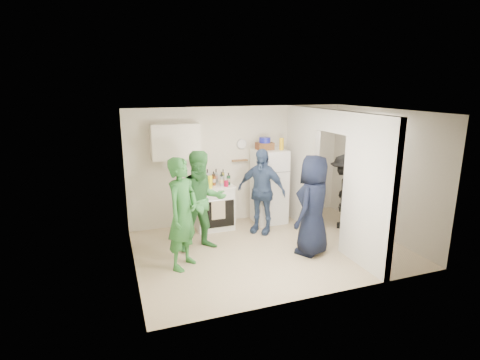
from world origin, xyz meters
The scene contains 39 objects.
floor centered at (0.00, 0.00, 0.00)m, with size 4.80×4.80×0.00m, color #CDB591.
wall_back centered at (0.00, 1.70, 1.25)m, with size 4.80×4.80×0.00m, color silver.
wall_front centered at (0.00, -1.70, 1.25)m, with size 4.80×4.80×0.00m, color silver.
wall_left centered at (-2.40, 0.00, 1.25)m, with size 3.40×3.40×0.00m, color silver.
wall_right centered at (2.40, 0.00, 1.25)m, with size 3.40×3.40×0.00m, color silver.
ceiling centered at (0.00, 0.00, 2.50)m, with size 4.80×4.80×0.00m, color white.
partition_pier_back centered at (1.20, 1.10, 1.25)m, with size 0.12×1.20×2.50m, color silver.
partition_pier_front centered at (1.20, -1.10, 1.25)m, with size 0.12×1.20×2.50m, color silver.
partition_header centered at (1.20, 0.00, 2.30)m, with size 0.12×1.00×0.40m, color silver.
stove centered at (-0.69, 1.37, 0.47)m, with size 0.78×0.65×0.93m, color white.
upper_cabinet centered at (-1.40, 1.52, 1.85)m, with size 0.95×0.34×0.70m, color silver.
fridge centered at (0.57, 1.34, 0.80)m, with size 0.66×0.64×1.60m, color white.
wicker_basket centered at (0.47, 1.39, 1.68)m, with size 0.35×0.25×0.15m, color brown.
blue_bowl centered at (0.47, 1.39, 1.81)m, with size 0.24×0.24×0.11m, color #161A98.
yellow_cup_stack_top centered at (0.79, 1.24, 1.73)m, with size 0.09×0.09×0.25m, color yellow.
wall_clock centered at (0.05, 1.68, 1.70)m, with size 0.22×0.22×0.03m, color white.
spice_shelf centered at (0.00, 1.65, 1.35)m, with size 0.35×0.08×0.03m, color olive.
nook_window centered at (2.38, 0.20, 1.65)m, with size 0.03×0.70×0.80m, color black.
nook_window_frame centered at (2.36, 0.20, 1.65)m, with size 0.04×0.76×0.86m, color white.
nook_valance centered at (2.34, 0.20, 2.00)m, with size 0.04×0.82×0.18m, color white.
yellow_cup_stack_stove centered at (-0.81, 1.15, 1.06)m, with size 0.09×0.09×0.25m, color #FFF815.
red_cup centered at (-0.47, 1.17, 0.99)m, with size 0.09×0.09×0.12m, color #AF0B32.
person_green_left centered at (-1.62, -0.15, 0.92)m, with size 0.67×0.44×1.84m, color #2D712D.
person_green_center centered at (-1.16, 0.41, 0.91)m, with size 0.89×0.69×1.83m, color #3D8B43.
person_denim centered at (0.16, 0.84, 0.86)m, with size 1.01×0.42×1.73m, color #354D75.
person_navy centered at (0.63, -0.39, 0.89)m, with size 0.87×0.57×1.78m, color black.
person_nook centered at (1.88, 0.52, 0.78)m, with size 1.00×0.58×1.55m, color black.
bottle_a centered at (-0.96, 1.48, 1.08)m, with size 0.08×0.08×0.29m, color brown.
bottle_b centered at (-0.88, 1.30, 1.08)m, with size 0.07×0.07×0.28m, color #153F15.
bottle_c centered at (-0.76, 1.52, 1.09)m, with size 0.07×0.07×0.31m, color silver.
bottle_d centered at (-0.67, 1.33, 1.06)m, with size 0.07×0.07×0.26m, color brown.
bottle_e centered at (-0.57, 1.54, 1.08)m, with size 0.07×0.07×0.29m, color #A0ABB1.
bottle_f centered at (-0.50, 1.38, 1.06)m, with size 0.07×0.07×0.26m, color #163C21.
bottle_g centered at (-0.43, 1.50, 1.08)m, with size 0.06×0.06×0.28m, color olive.
bottle_h centered at (-0.99, 1.27, 1.08)m, with size 0.07×0.07×0.30m, color #ABB1B8.
bottle_i centered at (-0.64, 1.48, 1.06)m, with size 0.08×0.08×0.26m, color #633310.
bottle_j centered at (-0.38, 1.28, 1.06)m, with size 0.08×0.08×0.25m, color #18482A.
bottle_k centered at (-0.90, 1.41, 1.05)m, with size 0.07×0.07×0.24m, color brown.
bottle_l centered at (-0.55, 1.21, 1.07)m, with size 0.08×0.08×0.27m, color gray.
Camera 1 is at (-2.66, -5.82, 2.93)m, focal length 28.00 mm.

